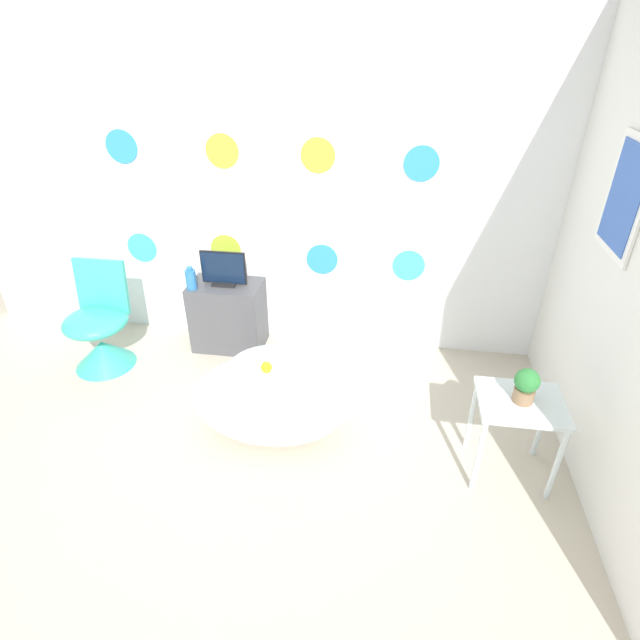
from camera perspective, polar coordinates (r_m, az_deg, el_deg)
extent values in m
plane|color=#BCB29E|center=(2.95, -13.39, -21.63)|extent=(12.00, 12.00, 0.00)
cube|color=white|center=(3.78, -5.54, 15.32)|extent=(5.10, 0.04, 2.60)
cylinder|color=#3DC6D6|center=(4.33, -19.67, 7.78)|extent=(0.24, 0.01, 0.24)
cylinder|color=#B2D633|center=(4.04, -10.71, 7.91)|extent=(0.24, 0.01, 0.24)
cylinder|color=#2D8CE0|center=(3.88, 0.23, 6.94)|extent=(0.24, 0.01, 0.24)
cylinder|color=#3DC6D6|center=(3.85, 10.09, 6.13)|extent=(0.24, 0.01, 0.24)
cylinder|color=#2D8CE0|center=(4.11, -21.75, 17.92)|extent=(0.24, 0.01, 0.24)
cylinder|color=#B2D633|center=(3.80, -11.13, 18.42)|extent=(0.24, 0.01, 0.24)
cylinder|color=#B2D633|center=(3.64, -0.25, 18.30)|extent=(0.24, 0.01, 0.24)
cylinder|color=#2D8CE0|center=(3.61, 11.53, 17.10)|extent=(0.24, 0.01, 0.24)
cube|color=silver|center=(3.00, 31.40, 6.71)|extent=(0.04, 2.90, 2.60)
cube|color=white|center=(3.00, 31.59, 11.85)|extent=(0.02, 0.44, 0.60)
cube|color=#3359B2|center=(3.00, 31.41, 11.88)|extent=(0.01, 0.36, 0.52)
ellipsoid|color=white|center=(3.19, -5.70, -9.08)|extent=(0.98, 0.62, 0.52)
cylinder|color=#B2DBEA|center=(3.04, -5.94, -5.57)|extent=(0.51, 0.51, 0.01)
sphere|color=yellow|center=(2.97, -6.15, -5.40)|extent=(0.07, 0.07, 0.07)
sphere|color=yellow|center=(2.94, -6.23, -5.13)|extent=(0.04, 0.04, 0.04)
cone|color=orange|center=(2.93, -6.32, -5.35)|extent=(0.02, 0.02, 0.02)
cone|color=#38B2A3|center=(4.21, -23.47, -3.47)|extent=(0.45, 0.45, 0.21)
ellipsoid|color=#38B2A3|center=(4.07, -24.27, -0.19)|extent=(0.47, 0.47, 0.17)
cube|color=#38B2A3|center=(4.11, -23.69, 3.58)|extent=(0.40, 0.09, 0.42)
cube|color=#4C4C51|center=(4.08, -10.42, 0.53)|extent=(0.56, 0.35, 0.56)
cube|color=white|center=(3.89, -11.30, 0.58)|extent=(0.48, 0.01, 0.16)
cube|color=black|center=(3.94, -10.81, 4.17)|extent=(0.18, 0.12, 0.02)
cube|color=black|center=(3.89, -10.98, 5.92)|extent=(0.35, 0.01, 0.26)
cube|color=#0F1E38|center=(3.88, -11.02, 5.86)|extent=(0.33, 0.01, 0.24)
cylinder|color=#2D72B7|center=(3.90, -14.53, 4.50)|extent=(0.08, 0.08, 0.15)
cylinder|color=#2D72B7|center=(3.86, -14.70, 5.69)|extent=(0.04, 0.04, 0.03)
cube|color=silver|center=(2.96, 22.03, -8.74)|extent=(0.46, 0.39, 0.02)
cylinder|color=silver|center=(2.97, 17.65, -14.65)|extent=(0.03, 0.03, 0.51)
cylinder|color=silver|center=(3.07, 25.44, -14.74)|extent=(0.03, 0.03, 0.51)
cylinder|color=silver|center=(3.21, 16.94, -10.40)|extent=(0.03, 0.03, 0.51)
cylinder|color=silver|center=(3.31, 24.07, -10.64)|extent=(0.03, 0.03, 0.51)
cylinder|color=#8C6B4C|center=(2.93, 22.23, -7.94)|extent=(0.11, 0.11, 0.08)
sphere|color=#2D7A38|center=(2.88, 22.61, -6.42)|extent=(0.13, 0.13, 0.13)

